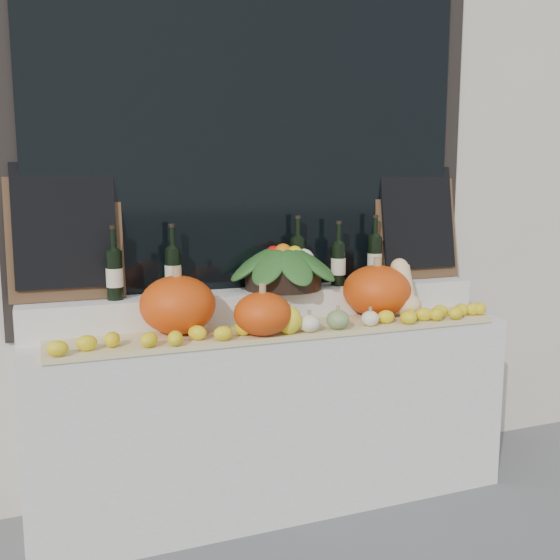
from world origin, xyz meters
The scene contains 18 objects.
storefront_facade centered at (0.00, 2.25, 2.25)m, with size 7.00×0.94×4.50m.
display_sill centered at (0.00, 1.52, 0.44)m, with size 2.30×0.55×0.88m, color silver.
rear_tier centered at (0.00, 1.68, 0.96)m, with size 2.30×0.25×0.16m, color silver.
straw_bedding centered at (0.00, 1.40, 0.89)m, with size 2.10×0.32×0.03m, color tan.
pumpkin_left centered at (-0.48, 1.46, 1.03)m, with size 0.33×0.33×0.26m, color #D7460B.
pumpkin_right centered at (0.53, 1.48, 1.03)m, with size 0.34×0.34×0.25m, color #D7460B.
pumpkin_center centered at (-0.14, 1.30, 1.00)m, with size 0.25×0.25×0.19m, color #D7460B.
butternut_squash centered at (0.66, 1.42, 1.03)m, with size 0.13×0.20×0.28m.
decorative_gourds centered at (0.06, 1.28, 0.95)m, with size 0.62×0.13×0.15m.
lemon_heap centered at (0.00, 1.29, 0.94)m, with size 2.20×0.16×0.06m, color yellow, non-canonical shape.
produce_bowl centered at (0.10, 1.66, 1.15)m, with size 0.58×0.58×0.24m.
wine_bottle_far_left centered at (-0.72, 1.66, 1.16)m, with size 0.08×0.08×0.34m.
wine_bottle_near_left centered at (-0.45, 1.67, 1.16)m, with size 0.08×0.08×0.34m.
wine_bottle_tall centered at (0.19, 1.70, 1.17)m, with size 0.08×0.08×0.36m.
wine_bottle_near_right centered at (0.40, 1.65, 1.15)m, with size 0.08×0.08×0.33m.
wine_bottle_far_right centered at (0.63, 1.69, 1.17)m, with size 0.08×0.08×0.36m.
chalkboard_left centered at (-0.92, 1.74, 1.36)m, with size 0.50×0.13×0.61m.
chalkboard_right centered at (0.92, 1.74, 1.36)m, with size 0.50×0.13×0.61m.
Camera 1 is at (-1.02, -1.21, 1.56)m, focal length 40.00 mm.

